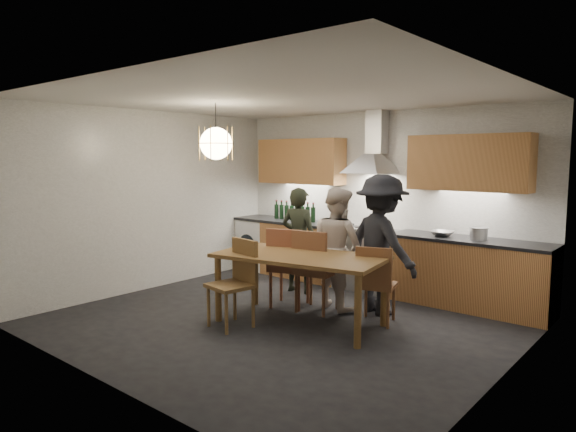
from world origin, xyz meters
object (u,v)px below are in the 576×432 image
Objects in this scene: mixing_bowl at (442,234)px; wine_bottles at (294,211)px; chair_back_left at (287,262)px; chair_front at (237,277)px; dining_table at (300,263)px; person_left at (299,240)px; person_right at (381,245)px; stock_pot at (479,234)px; person_mid at (338,248)px.

wine_bottles reaches higher than mixing_bowl.
chair_back_left reaches higher than chair_front.
dining_table is at bearing -116.46° from mixing_bowl.
mixing_bowl is 2.56m from wine_bottles.
mixing_bowl is 0.35× the size of wine_bottles.
mixing_bowl is (1.43, 2.35, 0.37)m from chair_front.
dining_table is at bearing 123.39° from chair_back_left.
person_right is (1.40, -0.13, 0.11)m from person_left.
stock_pot is (1.90, 2.35, 0.41)m from chair_front.
chair_back_left reaches higher than mixing_bowl.
stock_pot is (1.43, 1.01, 0.20)m from person_mid.
person_mid is (0.48, 0.44, 0.18)m from chair_back_left.
chair_back_left is 3.54× the size of mixing_bowl.
wine_bottles reaches higher than chair_back_left.
stock_pot is (0.88, 0.86, 0.11)m from person_right.
dining_table is 2.32m from stock_pot.
person_mid reaches higher than person_left.
person_right is at bearing -135.56° from stock_pot.
person_left is (-0.38, 1.61, 0.18)m from chair_front.
stock_pot is (0.47, -0.00, 0.04)m from mixing_bowl.
wine_bottles is (-3.03, 0.07, 0.08)m from stock_pot.
chair_back_left is 0.69× the size of person_left.
dining_table is 2.54m from wine_bottles.
mixing_bowl is at bearing -116.31° from person_mid.
wine_bottles is at bearing -17.29° from person_mid.
chair_front is 0.66× the size of person_left.
person_left is 5.15× the size of mixing_bowl.
person_right reaches higher than dining_table.
person_right is 7.97× the size of stock_pot.
chair_front is 2.77m from mixing_bowl.
person_mid is at bearing 80.03° from chair_front.
chair_front is at bearing 75.15° from person_right.
person_right reaches higher than wine_bottles.
wine_bottles is at bearing 178.59° from stock_pot.
person_right is 2.35m from wine_bottles.
dining_table is 1.20× the size of person_right.
stock_pot is at bearing -115.96° from person_right.
chair_front reaches higher than mixing_bowl.
dining_table is 0.66m from chair_back_left.
chair_front is 2.72m from wine_bottles.
chair_front is 0.58× the size of person_right.
stock_pot is 0.26× the size of wine_bottles.
mixing_bowl is (0.95, 1.02, 0.16)m from person_mid.
chair_back_left is at bearing 99.82° from chair_front.
mixing_bowl is at bearing -154.42° from chair_back_left.
chair_front is 1.43m from person_mid.
chair_back_left is at bearing 49.45° from person_right.
dining_table is 2.00× the size of chair_back_left.
wine_bottles is (-1.64, 1.91, 0.33)m from dining_table.
mixing_bowl is (1.43, 1.46, 0.34)m from chair_back_left.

